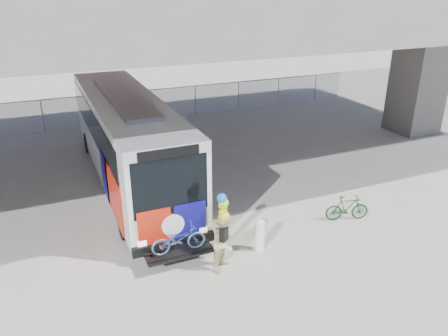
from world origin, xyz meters
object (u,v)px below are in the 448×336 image
cyclist_hivis (222,224)px  cyclist_tan (225,242)px  bollard (260,234)px  bus (127,133)px  bike_parked (347,208)px

cyclist_hivis → cyclist_tan: size_ratio=1.06×
bollard → cyclist_hivis: cyclist_hivis is taller
cyclist_tan → cyclist_hivis: bearing=34.3°
bus → bike_parked: (6.23, -6.33, -1.65)m
bollard → cyclist_hivis: (-1.07, 0.49, 0.36)m
cyclist_hivis → cyclist_tan: bearing=27.7°
bollard → cyclist_tan: bearing=-164.1°
bollard → cyclist_hivis: 1.23m
bollard → cyclist_hivis: size_ratio=0.56×
cyclist_hivis → cyclist_tan: cyclist_hivis is taller
bollard → cyclist_tan: size_ratio=0.59×
cyclist_tan → bike_parked: cyclist_tan is taller
cyclist_hivis → bike_parked: size_ratio=1.28×
bike_parked → cyclist_hivis: bearing=107.5°
bus → bollard: size_ratio=11.76×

